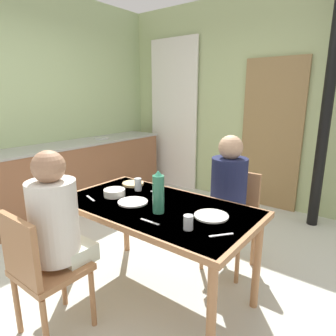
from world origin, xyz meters
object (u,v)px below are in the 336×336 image
(person_near_diner, at_px, (56,218))
(water_bottle_green_near, at_px, (158,193))
(kitchen_counter, at_px, (82,173))
(dining_table, at_px, (156,215))
(person_far_diner, at_px, (228,187))
(chair_near_diner, at_px, (40,268))
(chair_far_diner, at_px, (233,214))
(serving_bowl_center, at_px, (114,193))

(person_near_diner, bearing_deg, water_bottle_green_near, 52.15)
(kitchen_counter, distance_m, dining_table, 2.30)
(kitchen_counter, distance_m, water_bottle_green_near, 2.46)
(kitchen_counter, height_order, person_near_diner, person_near_diner)
(dining_table, bearing_deg, kitchen_counter, 157.14)
(person_near_diner, relative_size, person_far_diner, 1.00)
(kitchen_counter, bearing_deg, person_far_diner, -6.47)
(chair_near_diner, height_order, person_far_diner, person_far_diner)
(dining_table, bearing_deg, water_bottle_green_near, -42.02)
(person_far_diner, relative_size, water_bottle_green_near, 2.58)
(chair_far_diner, relative_size, water_bottle_green_near, 2.91)
(water_bottle_green_near, bearing_deg, person_near_diner, -127.85)
(water_bottle_green_near, bearing_deg, person_far_diner, 76.69)
(water_bottle_green_near, relative_size, serving_bowl_center, 1.76)
(dining_table, height_order, person_far_diner, person_far_diner)
(person_far_diner, height_order, serving_bowl_center, person_far_diner)
(person_far_diner, distance_m, serving_bowl_center, 0.94)
(chair_near_diner, distance_m, chair_far_diner, 1.62)
(person_near_diner, bearing_deg, chair_far_diner, 67.26)
(kitchen_counter, bearing_deg, water_bottle_green_near, -23.96)
(person_far_diner, xyz_separation_m, serving_bowl_center, (-0.66, -0.67, -0.00))
(dining_table, relative_size, serving_bowl_center, 8.68)
(kitchen_counter, xyz_separation_m, chair_near_diner, (1.81, -1.64, 0.05))
(chair_near_diner, bearing_deg, person_near_diner, 90.00)
(person_near_diner, distance_m, serving_bowl_center, 0.58)
(chair_near_diner, bearing_deg, person_far_diner, 67.26)
(person_far_diner, bearing_deg, serving_bowl_center, 45.26)
(kitchen_counter, xyz_separation_m, serving_bowl_center, (1.72, -0.94, 0.33))
(chair_near_diner, distance_m, person_far_diner, 1.52)
(chair_near_diner, height_order, chair_far_diner, same)
(chair_near_diner, distance_m, water_bottle_green_near, 0.87)
(person_far_diner, bearing_deg, kitchen_counter, -6.47)
(kitchen_counter, xyz_separation_m, person_far_diner, (2.38, -0.27, 0.33))
(chair_far_diner, xyz_separation_m, person_far_diner, (0.00, -0.14, 0.28))
(serving_bowl_center, bearing_deg, person_far_diner, 45.26)
(person_near_diner, height_order, water_bottle_green_near, person_near_diner)
(chair_near_diner, relative_size, serving_bowl_center, 5.12)
(dining_table, xyz_separation_m, person_far_diner, (0.27, 0.62, 0.11))
(water_bottle_green_near, bearing_deg, chair_near_diner, -121.65)
(person_near_diner, bearing_deg, chair_near_diner, -90.00)
(chair_near_diner, relative_size, water_bottle_green_near, 2.91)
(person_far_diner, bearing_deg, chair_far_diner, -90.00)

